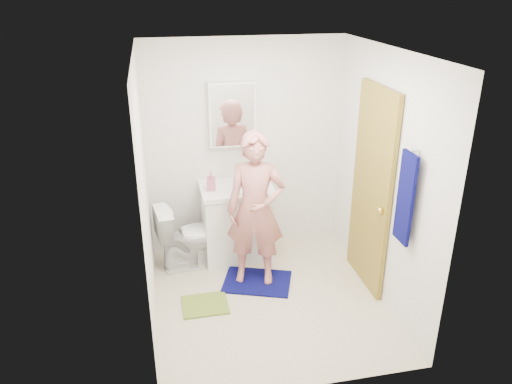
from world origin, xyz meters
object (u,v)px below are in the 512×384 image
(toothbrush_cup, at_px, (256,177))
(man, at_px, (256,210))
(vanity_cabinet, at_px, (237,224))
(toilet, at_px, (190,236))
(towel, at_px, (405,198))
(medicine_cabinet, at_px, (232,114))
(soap_dispenser, at_px, (211,181))

(toothbrush_cup, xyz_separation_m, man, (-0.15, -0.68, -0.08))
(vanity_cabinet, distance_m, man, 0.71)
(toilet, bearing_deg, towel, -137.08)
(medicine_cabinet, distance_m, towel, 2.11)
(soap_dispenser, bearing_deg, medicine_cabinet, 42.00)
(towel, bearing_deg, toilet, 141.48)
(vanity_cabinet, distance_m, soap_dispenser, 0.62)
(towel, distance_m, toothbrush_cup, 1.89)
(toothbrush_cup, bearing_deg, soap_dispenser, -164.21)
(toilet, height_order, toothbrush_cup, toothbrush_cup)
(toothbrush_cup, bearing_deg, medicine_cabinet, 156.41)
(medicine_cabinet, xyz_separation_m, towel, (1.18, -1.71, -0.35))
(toilet, xyz_separation_m, toothbrush_cup, (0.78, 0.24, 0.54))
(medicine_cabinet, height_order, towel, medicine_cabinet)
(toothbrush_cup, distance_m, man, 0.70)
(towel, relative_size, toilet, 1.09)
(soap_dispenser, height_order, man, man)
(man, bearing_deg, soap_dispenser, 141.13)
(man, bearing_deg, medicine_cabinet, 113.10)
(towel, xyz_separation_m, man, (-1.09, 0.92, -0.43))
(man, bearing_deg, toilet, 161.10)
(medicine_cabinet, bearing_deg, man, -83.16)
(toilet, bearing_deg, vanity_cabinet, -86.57)
(towel, height_order, toilet, towel)
(medicine_cabinet, bearing_deg, towel, -55.39)
(vanity_cabinet, height_order, towel, towel)
(towel, relative_size, soap_dispenser, 3.93)
(vanity_cabinet, relative_size, medicine_cabinet, 1.14)
(soap_dispenser, bearing_deg, toilet, -161.31)
(toilet, relative_size, soap_dispenser, 3.60)
(vanity_cabinet, distance_m, medicine_cabinet, 1.22)
(vanity_cabinet, xyz_separation_m, medicine_cabinet, (0.00, 0.22, 1.20))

